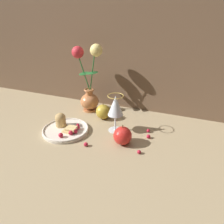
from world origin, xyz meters
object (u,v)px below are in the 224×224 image
wine_glass (115,107)px  apple_near_glass (123,136)px  apple_beside_vase (102,112)px  vase (89,86)px  plate_with_pastries (65,128)px

wine_glass → apple_near_glass: (0.06, -0.09, -0.08)m
wine_glass → apple_beside_vase: 0.15m
vase → plate_with_pastries: 0.26m
vase → wine_glass: (0.20, -0.15, -0.02)m
apple_beside_vase → wine_glass: bearing=-40.9°
vase → apple_near_glass: (0.26, -0.23, -0.10)m
apple_beside_vase → apple_near_glass: size_ratio=0.97×
plate_with_pastries → apple_beside_vase: apple_beside_vase is taller
vase → apple_near_glass: size_ratio=3.94×
plate_with_pastries → apple_near_glass: 0.27m
apple_near_glass → wine_glass: bearing=125.7°
plate_with_pastries → vase: bearing=87.6°
vase → apple_beside_vase: bearing=-31.8°
vase → wine_glass: 0.24m
apple_beside_vase → apple_near_glass: (0.16, -0.17, 0.00)m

